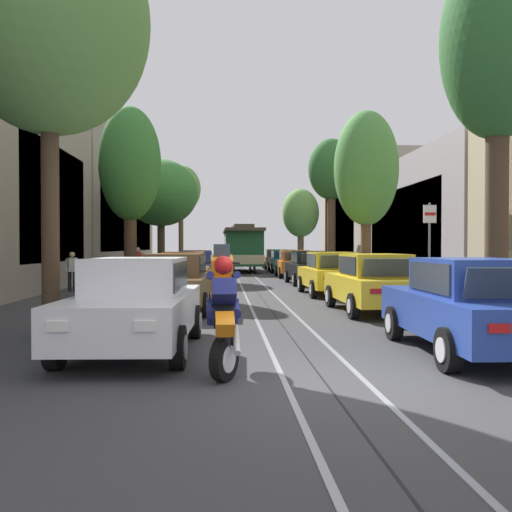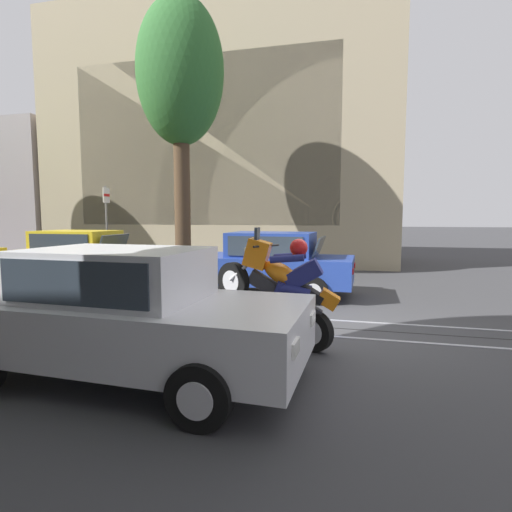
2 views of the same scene
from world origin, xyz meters
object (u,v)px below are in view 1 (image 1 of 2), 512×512
(motorcycle_with_rider, at_px, (223,306))
(street_sign_post, at_px, (429,245))
(parked_car_blue_near_right, at_px, (471,306))
(street_tree_kerb_left_fourth, at_px, (181,190))
(street_tree_kerb_right_mid, at_px, (331,173))
(parked_car_brown_second_left, at_px, (175,282))
(parked_car_orange_mid_left, at_px, (184,273))
(parked_car_white_near_left, at_px, (136,304))
(parked_car_orange_fifth_right, at_px, (294,264))
(parked_car_teal_sixth_right, at_px, (283,261))
(fire_hydrant, at_px, (139,287))
(parked_car_brown_far_right, at_px, (276,259))
(cable_car_trolley, at_px, (242,248))
(parked_car_black_fourth_right, at_px, (310,267))
(pedestrian_on_left_pavement, at_px, (72,269))
(street_tree_kerb_right_fourth, at_px, (301,214))
(parked_car_orange_fifth_left, at_px, (197,264))
(parked_car_yellow_mid_right, at_px, (331,273))
(street_tree_kerb_left_mid, at_px, (161,193))
(parked_car_yellow_second_right, at_px, (373,283))
(street_tree_kerb_left_second, at_px, (130,166))
(street_tree_kerb_left_near, at_px, (49,20))
(street_tree_kerb_right_near, at_px, (498,46))
(pedestrian_on_right_pavement, at_px, (138,262))
(parked_car_blue_fourth_left, at_px, (196,267))

(motorcycle_with_rider, height_order, street_sign_post, street_sign_post)
(parked_car_blue_near_right, bearing_deg, street_tree_kerb_left_fourth, 102.77)
(street_tree_kerb_right_mid, bearing_deg, motorcycle_with_rider, -104.86)
(parked_car_brown_second_left, bearing_deg, parked_car_orange_mid_left, 91.60)
(parked_car_white_near_left, bearing_deg, parked_car_orange_fifth_right, 75.76)
(parked_car_teal_sixth_right, xyz_separation_m, fire_hydrant, (-6.98, -19.04, -0.38))
(parked_car_brown_far_right, xyz_separation_m, cable_car_trolley, (-2.82, -4.55, 0.86))
(parked_car_blue_near_right, height_order, parked_car_black_fourth_right, same)
(pedestrian_on_left_pavement, bearing_deg, street_tree_kerb_right_fourth, 58.09)
(parked_car_blue_near_right, distance_m, fire_hydrant, 11.78)
(parked_car_orange_fifth_left, bearing_deg, pedestrian_on_left_pavement, -114.76)
(parked_car_black_fourth_right, bearing_deg, street_tree_kerb_left_fourth, 115.10)
(parked_car_orange_mid_left, xyz_separation_m, street_tree_kerb_left_fourth, (-1.72, 20.55, 5.25))
(parked_car_yellow_mid_right, height_order, street_tree_kerb_left_mid, street_tree_kerb_left_mid)
(street_tree_kerb_left_fourth, distance_m, pedestrian_on_left_pavement, 19.89)
(parked_car_yellow_second_right, height_order, street_tree_kerb_left_second, street_tree_kerb_left_second)
(street_tree_kerb_left_near, relative_size, street_tree_kerb_right_near, 0.97)
(parked_car_orange_fifth_right, xyz_separation_m, street_tree_kerb_right_mid, (2.22, 0.15, 5.31))
(pedestrian_on_right_pavement, bearing_deg, street_tree_kerb_right_mid, 15.11)
(parked_car_brown_second_left, xyz_separation_m, street_tree_kerb_left_fourth, (-1.87, 25.81, 5.25))
(cable_car_trolley, bearing_deg, pedestrian_on_right_pavement, -120.31)
(parked_car_yellow_second_right, xyz_separation_m, parked_car_teal_sixth_right, (0.11, 22.93, 0.00))
(parked_car_black_fourth_right, bearing_deg, parked_car_brown_second_left, -117.56)
(parked_car_white_near_left, relative_size, parked_car_brown_far_right, 1.01)
(parked_car_brown_second_left, xyz_separation_m, cable_car_trolley, (2.65, 23.27, 0.86))
(street_tree_kerb_left_mid, xyz_separation_m, street_tree_kerb_right_fourth, (9.22, 11.40, -0.38))
(street_tree_kerb_left_second, relative_size, street_sign_post, 2.45)
(pedestrian_on_right_pavement, distance_m, street_sign_post, 17.28)
(parked_car_blue_fourth_left, relative_size, street_tree_kerb_left_near, 0.52)
(parked_car_orange_mid_left, distance_m, street_tree_kerb_left_mid, 10.14)
(parked_car_white_near_left, bearing_deg, street_tree_kerb_right_mid, 70.55)
(parked_car_white_near_left, bearing_deg, parked_car_yellow_second_right, 42.62)
(parked_car_orange_fifth_right, bearing_deg, street_tree_kerb_left_second, -128.37)
(parked_car_blue_near_right, bearing_deg, parked_car_brown_second_left, 130.81)
(parked_car_brown_far_right, xyz_separation_m, street_sign_post, (1.42, -28.49, 1.03))
(parked_car_white_near_left, relative_size, street_tree_kerb_left_fourth, 0.56)
(cable_car_trolley, relative_size, motorcycle_with_rider, 4.92)
(parked_car_blue_near_right, xyz_separation_m, street_sign_post, (1.48, 5.59, 1.03))
(parked_car_orange_fifth_left, height_order, parked_car_blue_near_right, same)
(street_tree_kerb_right_near, relative_size, pedestrian_on_right_pavement, 5.01)
(street_tree_kerb_left_near, xyz_separation_m, fire_hydrant, (0.56, 7.35, -5.78))
(parked_car_yellow_mid_right, bearing_deg, parked_car_brown_second_left, -138.36)
(parked_car_brown_second_left, relative_size, parked_car_brown_far_right, 1.01)
(street_tree_kerb_left_near, bearing_deg, parked_car_blue_fourth_left, 82.24)
(parked_car_yellow_second_right, xyz_separation_m, motorcycle_with_rider, (-4.04, -6.79, 0.15))
(parked_car_brown_far_right, distance_m, cable_car_trolley, 5.42)
(parked_car_orange_fifth_left, distance_m, parked_car_black_fourth_right, 8.32)
(parked_car_white_near_left, distance_m, parked_car_orange_fifth_right, 22.54)
(street_tree_kerb_left_fourth, xyz_separation_m, fire_hydrant, (0.36, -22.53, -5.62))
(parked_car_orange_mid_left, xyz_separation_m, street_tree_kerb_left_near, (-1.92, -9.33, 5.41))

